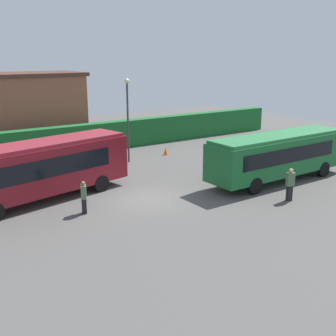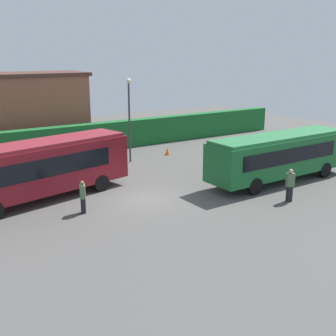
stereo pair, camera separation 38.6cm
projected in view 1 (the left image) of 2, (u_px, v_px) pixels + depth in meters
The scene contains 10 objects.
ground_plane at pixel (144, 199), 24.04m from camera, with size 64.00×64.00×0.00m, color #514F4C.
bus_maroon at pixel (40, 168), 23.25m from camera, with size 10.78×4.59×3.29m.
bus_green at pixel (278, 154), 27.02m from camera, with size 10.48×2.64×3.02m.
person_left at pixel (84, 197), 21.60m from camera, with size 0.43×0.52×1.72m.
person_center at pixel (290, 184), 23.46m from camera, with size 0.50×0.39×1.85m.
person_right at pixel (255, 151), 31.29m from camera, with size 0.49×0.53×1.80m.
hedge_row at pixel (61, 141), 33.85m from camera, with size 44.00×1.03×2.33m, color #1A5E28.
depot_building at pixel (5, 113), 34.92m from camera, with size 12.96×5.30×6.38m.
traffic_cone at pixel (166, 151), 34.26m from camera, with size 0.36×0.36×0.60m, color orange.
lamppost at pixel (128, 111), 31.15m from camera, with size 0.36×0.36×6.17m.
Camera 1 is at (-11.68, -19.58, 7.94)m, focal length 45.57 mm.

